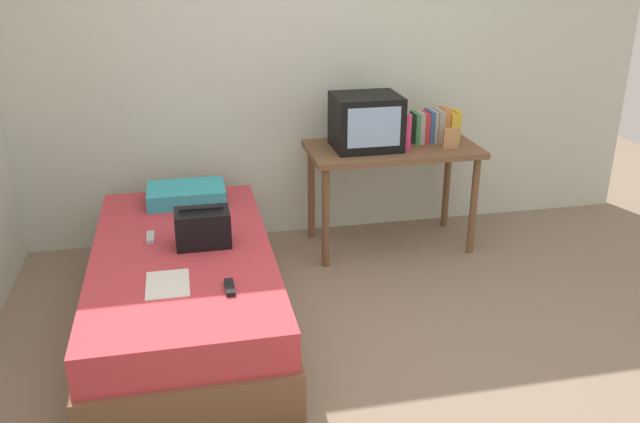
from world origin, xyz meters
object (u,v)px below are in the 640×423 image
Objects in this scene: tv at (366,122)px; book_row at (435,126)px; picture_frame at (451,138)px; remote_dark at (230,287)px; water_bottle at (406,132)px; pillow at (186,194)px; desk at (392,159)px; magazine at (168,284)px; remote_silver at (150,237)px; handbag at (203,228)px; bed at (185,287)px.

tv reaches higher than book_row.
remote_dark is at bearing -143.96° from picture_frame.
pillow is (-1.46, 0.04, -0.34)m from water_bottle.
picture_frame is at bearing -19.60° from desk.
magazine is at bearing 159.61° from remote_dark.
book_row is 2.31× the size of picture_frame.
tv is 1.35× the size of book_row.
desk is at bearing 46.38° from remote_dark.
remote_silver is (-1.99, -0.48, -0.33)m from picture_frame.
tv is 3.11× the size of picture_frame.
book_row reaches higher than handbag.
remote_silver is (-1.95, -0.67, -0.37)m from book_row.
book_row reaches higher than desk.
water_bottle is at bearing -1.74° from pillow.
tv reaches higher than pillow.
water_bottle is (0.25, -0.10, -0.06)m from tv.
magazine is (-1.53, -1.18, -0.17)m from desk.
book_row is 2.10m from remote_dark.
water_bottle is 1.96m from magazine.
handbag is (-1.65, -0.80, -0.28)m from book_row.
picture_frame is 0.49× the size of magazine.
bed is 13.89× the size of remote_silver.
remote_silver is at bearing 119.54° from remote_dark.
book_row is at bearing 30.23° from water_bottle.
magazine is (-1.58, -1.09, -0.39)m from water_bottle.
desk is 8.20× the size of picture_frame.
bed is 1.77m from water_bottle.
water_bottle reaches higher than book_row.
magazine is (-1.34, -1.19, -0.45)m from tv.
handbag is at bearing 99.85° from remote_dark.
remote_silver is (-0.39, 0.69, 0.00)m from remote_dark.
bed is 2.01m from picture_frame.
desk reaches higher than magazine.
desk is 2.35× the size of pillow.
water_bottle is at bearing 42.88° from remote_dark.
remote_dark is at bearing -80.15° from handbag.
desk is 1.41m from pillow.
magazine is 0.58m from remote_silver.
handbag is at bearing -146.62° from tv.
pillow is at bearing 96.22° from handbag.
picture_frame reaches higher than bed.
bed is at bearing -154.55° from book_row.
bed is at bearing -155.44° from water_bottle.
water_bottle is 1.70× the size of picture_frame.
handbag is at bearing -155.02° from water_bottle.
bed is at bearing 113.24° from remote_dark.
remote_silver is at bearing -156.69° from tv.
water_bottle is (1.51, 0.69, 0.63)m from bed.
book_row is 2.09m from remote_silver.
remote_dark is (-1.04, -1.30, -0.44)m from tv.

